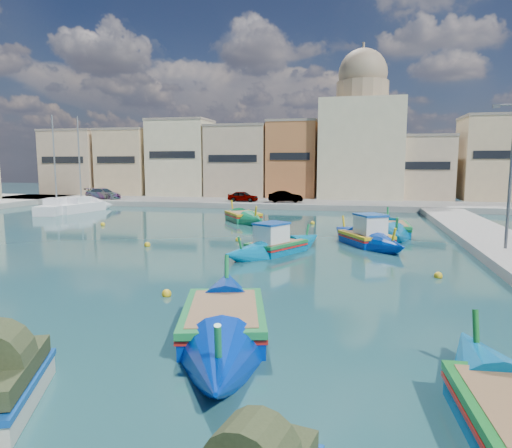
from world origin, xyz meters
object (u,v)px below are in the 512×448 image
(luzzu_blue_south, at_px, (224,324))
(yacht_north, at_px, (91,207))
(luzzu_turquoise_cabin, at_px, (276,247))
(luzzu_blue_cabin, at_px, (366,239))
(quay_street_lamp, at_px, (509,175))
(yacht_midnorth, at_px, (62,208))
(church_block, at_px, (361,136))
(luzzu_cyan_mid, at_px, (391,230))
(luzzu_green, at_px, (243,218))

(luzzu_blue_south, distance_m, yacht_north, 38.84)
(luzzu_turquoise_cabin, xyz_separation_m, luzzu_blue_cabin, (4.92, 3.73, 0.04))
(luzzu_turquoise_cabin, distance_m, luzzu_blue_south, 12.29)
(quay_street_lamp, xyz_separation_m, luzzu_turquoise_cabin, (-11.98, -1.39, -4.01))
(yacht_north, bearing_deg, luzzu_blue_south, -52.21)
(luzzu_blue_south, height_order, yacht_midnorth, yacht_midnorth)
(church_block, xyz_separation_m, luzzu_turquoise_cabin, (-4.53, -35.39, -8.08))
(yacht_midnorth, bearing_deg, luzzu_blue_cabin, -22.73)
(luzzu_cyan_mid, relative_size, luzzu_green, 1.14)
(church_block, relative_size, quay_street_lamp, 2.39)
(yacht_midnorth, bearing_deg, church_block, 32.84)
(luzzu_blue_cabin, distance_m, luzzu_cyan_mid, 4.94)
(quay_street_lamp, height_order, luzzu_turquoise_cabin, quay_street_lamp)
(luzzu_turquoise_cabin, relative_size, yacht_midnorth, 0.79)
(church_block, bearing_deg, luzzu_green, -113.81)
(luzzu_turquoise_cabin, height_order, luzzu_green, luzzu_turquoise_cabin)
(yacht_midnorth, bearing_deg, luzzu_turquoise_cabin, -33.02)
(luzzu_turquoise_cabin, relative_size, luzzu_cyan_mid, 0.86)
(luzzu_cyan_mid, bearing_deg, yacht_north, 161.36)
(church_block, xyz_separation_m, yacht_north, (-27.71, -16.97, -8.00))
(quay_street_lamp, height_order, yacht_midnorth, yacht_midnorth)
(luzzu_cyan_mid, height_order, yacht_midnorth, yacht_midnorth)
(church_block, xyz_separation_m, luzzu_green, (-9.78, -22.17, -8.12))
(quay_street_lamp, bearing_deg, church_block, 102.35)
(luzzu_blue_cabin, bearing_deg, luzzu_green, 136.96)
(quay_street_lamp, relative_size, luzzu_turquoise_cabin, 0.97)
(luzzu_cyan_mid, distance_m, luzzu_green, 12.93)
(luzzu_turquoise_cabin, xyz_separation_m, luzzu_cyan_mid, (6.72, 8.33, -0.03))
(luzzu_turquoise_cabin, bearing_deg, luzzu_blue_cabin, 37.14)
(luzzu_blue_south, relative_size, yacht_north, 0.97)
(luzzu_green, relative_size, yacht_midnorth, 0.81)
(church_block, xyz_separation_m, yacht_midnorth, (-29.60, -19.10, -8.00))
(yacht_north, bearing_deg, yacht_midnorth, -131.49)
(quay_street_lamp, xyz_separation_m, yacht_midnorth, (-37.04, 14.90, -3.93))
(luzzu_turquoise_cabin, bearing_deg, quay_street_lamp, 6.63)
(luzzu_cyan_mid, distance_m, luzzu_blue_south, 21.49)
(luzzu_blue_south, xyz_separation_m, yacht_north, (-23.80, 30.69, 0.11))
(luzzu_blue_cabin, distance_m, luzzu_green, 13.91)
(luzzu_blue_south, bearing_deg, luzzu_blue_cabin, 74.95)
(luzzu_green, bearing_deg, luzzu_blue_south, -77.05)
(luzzu_green, distance_m, luzzu_blue_south, 26.17)
(luzzu_blue_cabin, height_order, luzzu_cyan_mid, luzzu_blue_cabin)
(luzzu_cyan_mid, xyz_separation_m, yacht_north, (-29.90, 10.08, 0.12))
(luzzu_green, height_order, yacht_midnorth, yacht_midnorth)
(luzzu_green, bearing_deg, yacht_midnorth, 171.21)
(luzzu_cyan_mid, height_order, luzzu_blue_south, luzzu_blue_south)
(luzzu_cyan_mid, distance_m, yacht_midnorth, 32.76)
(yacht_north, bearing_deg, church_block, 31.49)
(church_block, bearing_deg, luzzu_blue_south, -94.70)
(quay_street_lamp, bearing_deg, yacht_north, 154.16)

